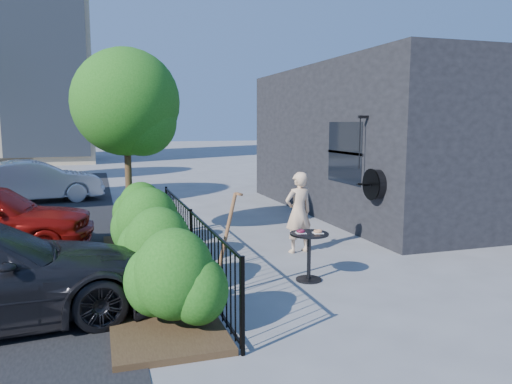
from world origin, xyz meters
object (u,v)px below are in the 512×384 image
object	(u,v)px
woman	(298,212)
shovel	(223,251)
patio_tree	(129,109)
cafe_table	(309,248)
car_silver	(35,181)

from	to	relation	value
woman	shovel	size ratio (longest dim) A/B	1.01
patio_tree	woman	distance (m)	4.05
woman	cafe_table	bearing A→B (deg)	63.85
cafe_table	woman	size ratio (longest dim) A/B	0.53
woman	shovel	distance (m)	2.80
cafe_table	woman	xyz separation A→B (m)	(0.51, 1.68, 0.25)
car_silver	patio_tree	bearing A→B (deg)	-166.52
patio_tree	car_silver	xyz separation A→B (m)	(-2.55, 6.27, -2.10)
cafe_table	shovel	world-z (taller)	shovel
cafe_table	shovel	xyz separation A→B (m)	(-1.47, -0.29, 0.14)
woman	car_silver	xyz separation A→B (m)	(-5.51, 8.19, -0.12)
patio_tree	cafe_table	bearing A→B (deg)	-55.80
car_silver	woman	bearing A→B (deg)	-154.74
cafe_table	shovel	bearing A→B (deg)	-168.70
woman	car_silver	world-z (taller)	woman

